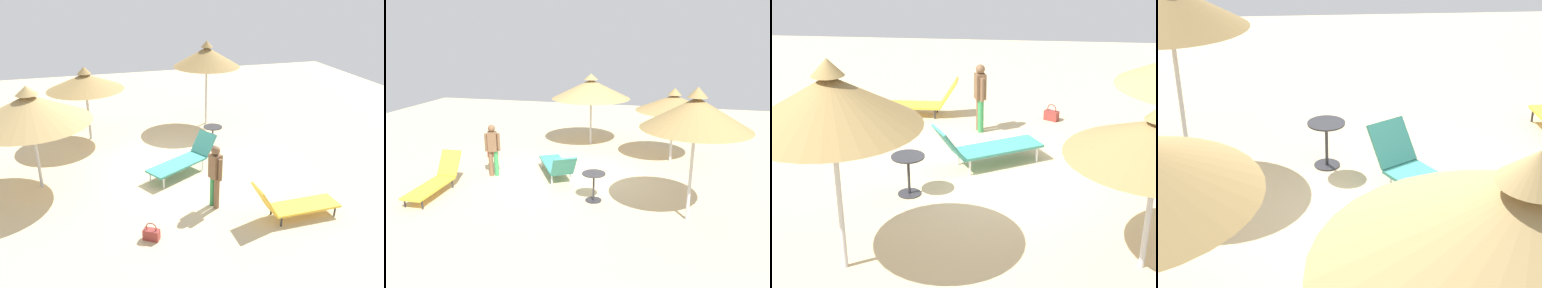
% 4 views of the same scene
% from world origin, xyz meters
% --- Properties ---
extents(ground, '(24.00, 24.00, 0.10)m').
position_xyz_m(ground, '(0.00, 0.00, -0.05)').
color(ground, beige).
extents(parasol_umbrella_near_right, '(2.30, 2.30, 2.96)m').
position_xyz_m(parasol_umbrella_near_right, '(-3.16, 2.02, 2.42)').
color(parasol_umbrella_near_right, '#B2B2B7').
rests_on(parasol_umbrella_near_right, ground).
extents(lounge_chair_back, '(1.62, 2.16, 0.92)m').
position_xyz_m(lounge_chair_back, '(0.38, 0.31, 0.41)').
color(lounge_chair_back, teal).
rests_on(lounge_chair_back, ground).
extents(lounge_chair_far_right, '(0.61, 2.01, 0.91)m').
position_xyz_m(lounge_chair_far_right, '(3.15, 2.03, 0.35)').
color(lounge_chair_far_right, gold).
rests_on(lounge_chair_far_right, ground).
extents(person_standing_near_left, '(0.42, 0.29, 1.53)m').
position_xyz_m(person_standing_near_left, '(2.25, 0.54, 0.86)').
color(person_standing_near_left, '#338C4C').
rests_on(person_standing_near_left, ground).
extents(handbag, '(0.32, 0.37, 0.40)m').
position_xyz_m(handbag, '(3.10, -1.10, 0.13)').
color(handbag, maroon).
rests_on(handbag, ground).
extents(side_table_round, '(0.58, 0.58, 0.73)m').
position_xyz_m(side_table_round, '(-0.93, 1.54, 0.50)').
color(side_table_round, '#2D2D33').
rests_on(side_table_round, ground).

